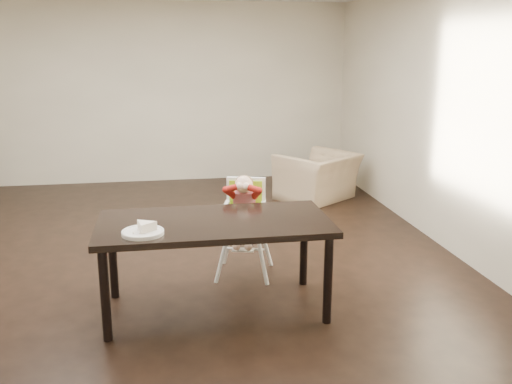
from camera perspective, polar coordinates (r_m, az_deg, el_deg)
ground at (r=5.75m, az=-9.99°, el=-6.86°), size 7.00×7.00×0.00m
room_walls at (r=5.36m, az=-10.88°, el=11.94°), size 6.02×7.02×2.71m
dining_table at (r=4.47m, az=-4.18°, el=-3.83°), size 1.80×0.90×0.75m
high_chair at (r=5.18m, az=-1.16°, el=-1.27°), size 0.48×0.48×0.94m
plate at (r=4.19m, az=-11.17°, el=-3.75°), size 0.37×0.37×0.09m
armchair at (r=7.83m, az=6.20°, el=2.31°), size 1.16×1.09×0.85m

